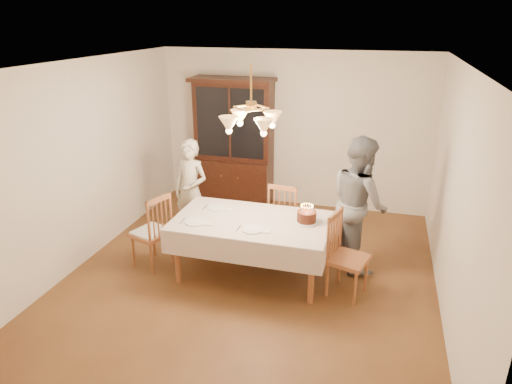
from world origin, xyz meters
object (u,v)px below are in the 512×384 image
(birthday_cake, at_px, (307,217))
(elderly_woman, at_px, (191,191))
(chair_far_side, at_px, (286,219))
(dining_table, at_px, (252,226))
(china_hutch, at_px, (234,145))

(birthday_cake, bearing_deg, elderly_woman, 160.21)
(chair_far_side, distance_m, elderly_woman, 1.42)
(dining_table, relative_size, birthday_cake, 6.33)
(china_hutch, bearing_deg, birthday_cake, -52.74)
(dining_table, bearing_deg, chair_far_side, 72.42)
(elderly_woman, bearing_deg, china_hutch, 97.93)
(chair_far_side, relative_size, elderly_woman, 0.67)
(china_hutch, height_order, elderly_woman, china_hutch)
(dining_table, xyz_separation_m, elderly_woman, (-1.13, 0.76, 0.06))
(elderly_woman, bearing_deg, dining_table, -20.11)
(chair_far_side, relative_size, birthday_cake, 3.33)
(elderly_woman, relative_size, birthday_cake, 4.97)
(chair_far_side, distance_m, birthday_cake, 0.89)
(chair_far_side, bearing_deg, birthday_cake, -60.29)
(china_hutch, distance_m, birthday_cake, 2.69)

